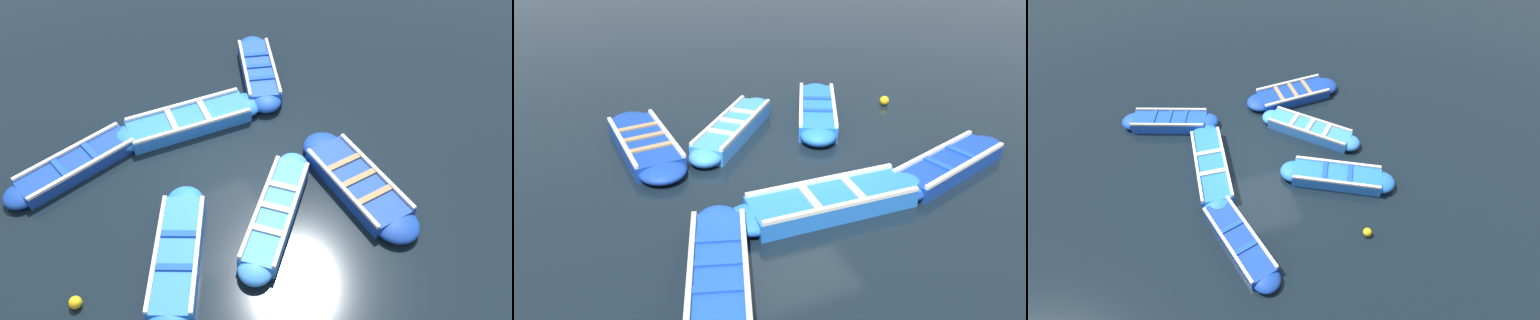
% 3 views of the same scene
% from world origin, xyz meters
% --- Properties ---
extents(ground_plane, '(120.00, 120.00, 0.00)m').
position_xyz_m(ground_plane, '(0.00, 0.00, 0.00)').
color(ground_plane, black).
extents(boat_drifting, '(3.54, 1.69, 0.37)m').
position_xyz_m(boat_drifting, '(-2.92, 1.24, 0.16)').
color(boat_drifting, navy).
rests_on(boat_drifting, ground).
extents(boat_bow_out, '(2.28, 3.46, 0.44)m').
position_xyz_m(boat_bow_out, '(-1.70, -2.09, 0.19)').
color(boat_bow_out, blue).
rests_on(boat_bow_out, ground).
extents(boat_stern_in, '(1.21, 3.60, 0.39)m').
position_xyz_m(boat_stern_in, '(2.52, -2.09, 0.17)').
color(boat_stern_in, navy).
rests_on(boat_stern_in, ground).
extents(boat_far_corner, '(1.79, 3.40, 0.44)m').
position_xyz_m(boat_far_corner, '(2.33, 2.44, 0.19)').
color(boat_far_corner, '#1947B7').
rests_on(boat_far_corner, ground).
extents(boat_centre, '(2.95, 3.04, 0.42)m').
position_xyz_m(boat_centre, '(0.51, -2.01, 0.18)').
color(boat_centre, '#3884E0').
rests_on(boat_centre, ground).
extents(boat_outer_right, '(3.93, 1.09, 0.41)m').
position_xyz_m(boat_outer_right, '(-0.10, 1.46, 0.17)').
color(boat_outer_right, blue).
rests_on(boat_outer_right, ground).
extents(buoy_orange_near, '(0.24, 0.24, 0.24)m').
position_xyz_m(buoy_orange_near, '(-3.72, -2.15, 0.12)').
color(buoy_orange_near, '#EAB214').
rests_on(buoy_orange_near, ground).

